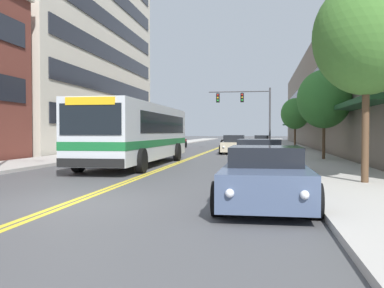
# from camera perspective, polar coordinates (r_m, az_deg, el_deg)

# --- Properties ---
(ground_plane) EXTENTS (240.00, 240.00, 0.00)m
(ground_plane) POSITION_cam_1_polar(r_m,az_deg,el_deg) (46.53, 3.83, -0.40)
(ground_plane) COLOR #4C4C4F
(sidewalk_left) EXTENTS (3.44, 106.00, 0.14)m
(sidewalk_left) POSITION_cam_1_polar(r_m,az_deg,el_deg) (47.75, -4.83, -0.27)
(sidewalk_left) COLOR #B2ADA5
(sidewalk_left) RESTS_ON ground_plane
(sidewalk_right) EXTENTS (3.44, 106.00, 0.14)m
(sidewalk_right) POSITION_cam_1_polar(r_m,az_deg,el_deg) (46.41, 12.74, -0.36)
(sidewalk_right) COLOR #B2ADA5
(sidewalk_right) RESTS_ON ground_plane
(centre_line) EXTENTS (0.34, 106.00, 0.01)m
(centre_line) POSITION_cam_1_polar(r_m,az_deg,el_deg) (46.53, 3.83, -0.40)
(centre_line) COLOR yellow
(centre_line) RESTS_ON ground_plane
(office_tower_left) EXTENTS (12.08, 26.61, 23.15)m
(office_tower_left) POSITION_cam_1_polar(r_m,az_deg,el_deg) (43.87, -18.12, 14.63)
(office_tower_left) COLOR beige
(office_tower_left) RESTS_ON ground_plane
(storefront_row_right) EXTENTS (9.10, 68.00, 10.48)m
(storefront_row_right) POSITION_cam_1_polar(r_m,az_deg,el_deg) (47.27, 20.03, 5.89)
(storefront_row_right) COLOR gray
(storefront_row_right) RESTS_ON ground_plane
(city_bus) EXTENTS (2.94, 12.04, 2.93)m
(city_bus) POSITION_cam_1_polar(r_m,az_deg,el_deg) (21.42, -7.14, 1.67)
(city_bus) COLOR silver
(city_bus) RESTS_ON ground_plane
(car_dark_grey_parked_left_mid) EXTENTS (2.20, 4.65, 1.24)m
(car_dark_grey_parked_left_mid) POSITION_cam_1_polar(r_m,az_deg,el_deg) (32.45, -6.29, -0.28)
(car_dark_grey_parked_left_mid) COLOR #38383D
(car_dark_grey_parked_left_mid) RESTS_ON ground_plane
(car_red_parked_left_far) EXTENTS (1.99, 4.55, 1.35)m
(car_red_parked_left_far) POSITION_cam_1_polar(r_m,az_deg,el_deg) (43.80, -2.31, 0.30)
(car_red_parked_left_far) COLOR maroon
(car_red_parked_left_far) RESTS_ON ground_plane
(car_slate_blue_parked_right_foreground) EXTENTS (2.08, 4.45, 1.32)m
(car_slate_blue_parked_right_foreground) POSITION_cam_1_polar(r_m,az_deg,el_deg) (9.68, 9.76, -4.42)
(car_slate_blue_parked_right_foreground) COLOR #475675
(car_slate_blue_parked_right_foreground) RESTS_ON ground_plane
(car_silver_parked_right_mid) EXTENTS (2.09, 4.56, 1.37)m
(car_silver_parked_right_mid) POSITION_cam_1_polar(r_m,az_deg,el_deg) (16.11, 8.92, -2.00)
(car_silver_parked_right_mid) COLOR #B7B7BC
(car_silver_parked_right_mid) RESTS_ON ground_plane
(car_beige_parked_right_far) EXTENTS (2.09, 4.55, 1.26)m
(car_beige_parked_right_far) POSITION_cam_1_polar(r_m,az_deg,el_deg) (49.54, 9.25, 0.38)
(car_beige_parked_right_far) COLOR #BCAD89
(car_beige_parked_right_far) RESTS_ON ground_plane
(car_champagne_moving_lead) EXTENTS (1.98, 4.35, 1.40)m
(car_champagne_moving_lead) POSITION_cam_1_polar(r_m,az_deg,el_deg) (32.52, 5.62, -0.13)
(car_champagne_moving_lead) COLOR beige
(car_champagne_moving_lead) RESTS_ON ground_plane
(car_black_moving_second) EXTENTS (2.05, 4.66, 1.19)m
(car_black_moving_second) POSITION_cam_1_polar(r_m,az_deg,el_deg) (52.07, 5.11, 0.42)
(car_black_moving_second) COLOR black
(car_black_moving_second) RESTS_ON ground_plane
(traffic_signal_mast) EXTENTS (6.17, 0.38, 6.02)m
(traffic_signal_mast) POSITION_cam_1_polar(r_m,az_deg,el_deg) (43.09, 7.47, 5.15)
(traffic_signal_mast) COLOR #47474C
(traffic_signal_mast) RESTS_ON ground_plane
(street_tree_right_near) EXTENTS (3.12, 3.12, 6.02)m
(street_tree_right_near) POSITION_cam_1_polar(r_m,az_deg,el_deg) (13.94, 22.23, 13.06)
(street_tree_right_near) COLOR brown
(street_tree_right_near) RESTS_ON sidewalk_right
(street_tree_right_mid) EXTENTS (2.95, 2.95, 4.94)m
(street_tree_right_mid) POSITION_cam_1_polar(r_m,az_deg,el_deg) (24.85, 17.20, 5.74)
(street_tree_right_mid) COLOR brown
(street_tree_right_mid) RESTS_ON sidewalk_right
(street_tree_right_far) EXTENTS (2.46, 2.46, 4.46)m
(street_tree_right_far) POSITION_cam_1_polar(r_m,az_deg,el_deg) (38.58, 13.58, 3.95)
(street_tree_right_far) COLOR brown
(street_tree_right_far) RESTS_ON sidewalk_right
(fire_hydrant) EXTENTS (0.28, 0.20, 0.85)m
(fire_hydrant) POSITION_cam_1_polar(r_m,az_deg,el_deg) (17.41, 14.47, -1.98)
(fire_hydrant) COLOR red
(fire_hydrant) RESTS_ON sidewalk_right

